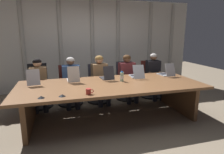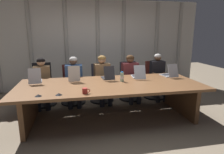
{
  "view_description": "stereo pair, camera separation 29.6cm",
  "coord_description": "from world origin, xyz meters",
  "px_view_note": "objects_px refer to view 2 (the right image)",
  "views": [
    {
      "loc": [
        -0.98,
        -3.54,
        1.7
      ],
      "look_at": [
        0.06,
        0.14,
        0.82
      ],
      "focal_mm": 31.07,
      "sensor_mm": 36.0,
      "label": 1
    },
    {
      "loc": [
        -0.7,
        -3.61,
        1.7
      ],
      "look_at": [
        0.06,
        0.14,
        0.82
      ],
      "focal_mm": 31.07,
      "sensor_mm": 36.0,
      "label": 2
    }
  ],
  "objects_px": {
    "water_bottle_primary": "(122,77)",
    "conference_mic_left_side": "(59,94)",
    "laptop_left_end": "(35,80)",
    "person_left_end": "(42,79)",
    "laptop_right_end": "(169,74)",
    "laptop_center": "(108,76)",
    "laptop_left_mid": "(74,77)",
    "office_chair_left_end": "(43,89)",
    "person_right_end": "(158,74)",
    "office_chair_center": "(101,87)",
    "coffee_mug_near": "(85,91)",
    "conference_mic_middle": "(38,95)",
    "person_right_mid": "(131,75)",
    "office_chair_left_mid": "(73,88)",
    "office_chair_right_mid": "(130,85)",
    "person_center": "(103,76)",
    "office_chair_right_end": "(155,84)",
    "person_left_mid": "(74,78)",
    "laptop_right_mid": "(138,75)"
  },
  "relations": [
    {
      "from": "water_bottle_primary",
      "to": "conference_mic_left_side",
      "type": "xyz_separation_m",
      "value": [
        -1.22,
        -0.67,
        -0.08
      ]
    },
    {
      "from": "laptop_left_end",
      "to": "person_left_end",
      "type": "height_order",
      "value": "person_left_end"
    },
    {
      "from": "laptop_right_end",
      "to": "laptop_center",
      "type": "bearing_deg",
      "value": 83.87
    },
    {
      "from": "laptop_center",
      "to": "conference_mic_left_side",
      "type": "xyz_separation_m",
      "value": [
        -0.97,
        -0.95,
        -0.04
      ]
    },
    {
      "from": "laptop_left_end",
      "to": "conference_mic_left_side",
      "type": "height_order",
      "value": "laptop_left_end"
    },
    {
      "from": "laptop_left_mid",
      "to": "office_chair_left_end",
      "type": "relative_size",
      "value": 0.4
    },
    {
      "from": "person_right_end",
      "to": "water_bottle_primary",
      "type": "distance_m",
      "value": 1.43
    },
    {
      "from": "office_chair_center",
      "to": "person_right_end",
      "type": "relative_size",
      "value": 0.79
    },
    {
      "from": "laptop_center",
      "to": "coffee_mug_near",
      "type": "height_order",
      "value": "laptop_center"
    },
    {
      "from": "person_right_end",
      "to": "conference_mic_middle",
      "type": "distance_m",
      "value": 3.08
    },
    {
      "from": "person_left_end",
      "to": "coffee_mug_near",
      "type": "distance_m",
      "value": 1.73
    },
    {
      "from": "laptop_center",
      "to": "office_chair_left_end",
      "type": "distance_m",
      "value": 1.67
    },
    {
      "from": "laptop_center",
      "to": "person_right_mid",
      "type": "xyz_separation_m",
      "value": [
        0.69,
        0.54,
        -0.11
      ]
    },
    {
      "from": "laptop_center",
      "to": "office_chair_center",
      "type": "bearing_deg",
      "value": -0.62
    },
    {
      "from": "laptop_center",
      "to": "office_chair_left_end",
      "type": "xyz_separation_m",
      "value": [
        -1.46,
        0.7,
        -0.41
      ]
    },
    {
      "from": "coffee_mug_near",
      "to": "office_chair_left_mid",
      "type": "bearing_deg",
      "value": 97.36
    },
    {
      "from": "office_chair_right_mid",
      "to": "person_center",
      "type": "xyz_separation_m",
      "value": [
        -0.74,
        -0.16,
        0.31
      ]
    },
    {
      "from": "office_chair_right_mid",
      "to": "person_right_mid",
      "type": "bearing_deg",
      "value": -13.0
    },
    {
      "from": "office_chair_right_end",
      "to": "conference_mic_middle",
      "type": "height_order",
      "value": "office_chair_right_end"
    },
    {
      "from": "laptop_left_mid",
      "to": "person_center",
      "type": "height_order",
      "value": "person_center"
    },
    {
      "from": "coffee_mug_near",
      "to": "person_left_mid",
      "type": "bearing_deg",
      "value": 96.61
    },
    {
      "from": "office_chair_center",
      "to": "water_bottle_primary",
      "type": "distance_m",
      "value": 1.11
    },
    {
      "from": "office_chair_right_mid",
      "to": "conference_mic_middle",
      "type": "bearing_deg",
      "value": -55.41
    },
    {
      "from": "office_chair_center",
      "to": "person_right_end",
      "type": "bearing_deg",
      "value": 81.12
    },
    {
      "from": "person_center",
      "to": "water_bottle_primary",
      "type": "distance_m",
      "value": 0.87
    },
    {
      "from": "laptop_right_end",
      "to": "office_chair_left_mid",
      "type": "height_order",
      "value": "laptop_right_end"
    },
    {
      "from": "laptop_left_mid",
      "to": "laptop_center",
      "type": "xyz_separation_m",
      "value": [
        0.71,
        -0.01,
        -0.0
      ]
    },
    {
      "from": "water_bottle_primary",
      "to": "conference_mic_left_side",
      "type": "height_order",
      "value": "water_bottle_primary"
    },
    {
      "from": "office_chair_center",
      "to": "person_right_mid",
      "type": "height_order",
      "value": "person_right_mid"
    },
    {
      "from": "water_bottle_primary",
      "to": "conference_mic_left_side",
      "type": "distance_m",
      "value": 1.39
    },
    {
      "from": "office_chair_left_mid",
      "to": "person_right_end",
      "type": "relative_size",
      "value": 0.79
    },
    {
      "from": "laptop_left_end",
      "to": "coffee_mug_near",
      "type": "bearing_deg",
      "value": -141.95
    },
    {
      "from": "person_right_end",
      "to": "conference_mic_left_side",
      "type": "height_order",
      "value": "person_right_end"
    },
    {
      "from": "office_chair_left_end",
      "to": "person_left_end",
      "type": "bearing_deg",
      "value": 2.67
    },
    {
      "from": "laptop_center",
      "to": "person_left_end",
      "type": "distance_m",
      "value": 1.54
    },
    {
      "from": "office_chair_left_end",
      "to": "office_chair_right_end",
      "type": "distance_m",
      "value": 2.87
    },
    {
      "from": "office_chair_right_end",
      "to": "person_right_end",
      "type": "height_order",
      "value": "person_right_end"
    },
    {
      "from": "laptop_left_end",
      "to": "conference_mic_middle",
      "type": "height_order",
      "value": "laptop_left_end"
    },
    {
      "from": "laptop_left_end",
      "to": "office_chair_right_end",
      "type": "relative_size",
      "value": 0.47
    },
    {
      "from": "laptop_center",
      "to": "laptop_right_end",
      "type": "xyz_separation_m",
      "value": [
        1.42,
        -0.02,
        0.0
      ]
    },
    {
      "from": "coffee_mug_near",
      "to": "conference_mic_middle",
      "type": "bearing_deg",
      "value": -179.92
    },
    {
      "from": "water_bottle_primary",
      "to": "coffee_mug_near",
      "type": "bearing_deg",
      "value": -139.75
    },
    {
      "from": "office_chair_left_mid",
      "to": "conference_mic_middle",
      "type": "relative_size",
      "value": 8.47
    },
    {
      "from": "laptop_right_mid",
      "to": "office_chair_right_mid",
      "type": "xyz_separation_m",
      "value": [
        0.03,
        0.71,
        -0.42
      ]
    },
    {
      "from": "office_chair_left_end",
      "to": "person_left_end",
      "type": "xyz_separation_m",
      "value": [
        0.02,
        -0.17,
        0.28
      ]
    },
    {
      "from": "coffee_mug_near",
      "to": "person_right_end",
      "type": "bearing_deg",
      "value": 36.95
    },
    {
      "from": "laptop_right_mid",
      "to": "conference_mic_left_side",
      "type": "distance_m",
      "value": 1.9
    },
    {
      "from": "office_chair_right_end",
      "to": "person_left_end",
      "type": "bearing_deg",
      "value": -82.42
    },
    {
      "from": "laptop_right_mid",
      "to": "laptop_left_mid",
      "type": "bearing_deg",
      "value": 95.31
    },
    {
      "from": "laptop_center",
      "to": "person_center",
      "type": "distance_m",
      "value": 0.55
    }
  ]
}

